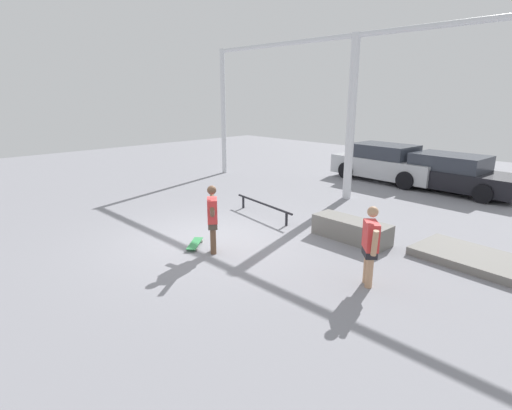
{
  "coord_description": "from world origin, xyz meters",
  "views": [
    {
      "loc": [
        7.19,
        -5.47,
        3.37
      ],
      "look_at": [
        0.26,
        1.27,
        0.68
      ],
      "focal_mm": 28.0,
      "sensor_mm": 36.0,
      "label": 1
    }
  ],
  "objects_px": {
    "skateboarder": "(213,217)",
    "manual_pad": "(480,260)",
    "grind_rail": "(263,206)",
    "parked_car_silver": "(386,163)",
    "skateboard": "(195,244)",
    "parked_car_black": "(452,174)",
    "grind_box": "(351,230)",
    "bystander": "(370,244)"
  },
  "relations": [
    {
      "from": "skateboarder",
      "to": "bystander",
      "type": "height_order",
      "value": "skateboarder"
    },
    {
      "from": "manual_pad",
      "to": "grind_rail",
      "type": "relative_size",
      "value": 0.99
    },
    {
      "from": "skateboard",
      "to": "grind_rail",
      "type": "height_order",
      "value": "grind_rail"
    },
    {
      "from": "grind_box",
      "to": "parked_car_silver",
      "type": "relative_size",
      "value": 0.43
    },
    {
      "from": "skateboarder",
      "to": "manual_pad",
      "type": "height_order",
      "value": "skateboarder"
    },
    {
      "from": "parked_car_black",
      "to": "bystander",
      "type": "xyz_separation_m",
      "value": [
        1.8,
        -8.66,
        0.16
      ]
    },
    {
      "from": "skateboard",
      "to": "manual_pad",
      "type": "bearing_deg",
      "value": 86.12
    },
    {
      "from": "bystander",
      "to": "manual_pad",
      "type": "bearing_deg",
      "value": -67.1
    },
    {
      "from": "parked_car_silver",
      "to": "parked_car_black",
      "type": "xyz_separation_m",
      "value": [
        2.57,
        -0.02,
        -0.07
      ]
    },
    {
      "from": "skateboard",
      "to": "manual_pad",
      "type": "distance_m",
      "value": 6.08
    },
    {
      "from": "skateboarder",
      "to": "parked_car_black",
      "type": "distance_m",
      "value": 9.8
    },
    {
      "from": "parked_car_silver",
      "to": "manual_pad",
      "type": "bearing_deg",
      "value": -44.84
    },
    {
      "from": "grind_box",
      "to": "manual_pad",
      "type": "bearing_deg",
      "value": 13.8
    },
    {
      "from": "grind_rail",
      "to": "parked_car_silver",
      "type": "xyz_separation_m",
      "value": [
        -0.03,
        7.01,
        0.39
      ]
    },
    {
      "from": "bystander",
      "to": "grind_rail",
      "type": "bearing_deg",
      "value": 26.28
    },
    {
      "from": "skateboard",
      "to": "parked_car_silver",
      "type": "relative_size",
      "value": 0.17
    },
    {
      "from": "skateboard",
      "to": "grind_box",
      "type": "relative_size",
      "value": 0.39
    },
    {
      "from": "grind_rail",
      "to": "parked_car_silver",
      "type": "distance_m",
      "value": 7.02
    },
    {
      "from": "manual_pad",
      "to": "parked_car_black",
      "type": "xyz_separation_m",
      "value": [
        -2.92,
        6.19,
        0.55
      ]
    },
    {
      "from": "grind_rail",
      "to": "parked_car_black",
      "type": "bearing_deg",
      "value": 70.05
    },
    {
      "from": "skateboard",
      "to": "parked_car_silver",
      "type": "bearing_deg",
      "value": 143.33
    },
    {
      "from": "skateboard",
      "to": "manual_pad",
      "type": "xyz_separation_m",
      "value": [
        4.9,
        3.59,
        0.02
      ]
    },
    {
      "from": "skateboard",
      "to": "bystander",
      "type": "bearing_deg",
      "value": 66.42
    },
    {
      "from": "manual_pad",
      "to": "skateboard",
      "type": "bearing_deg",
      "value": -143.76
    },
    {
      "from": "skateboarder",
      "to": "parked_car_silver",
      "type": "xyz_separation_m",
      "value": [
        -1.18,
        9.72,
        -0.12
      ]
    },
    {
      "from": "grind_box",
      "to": "parked_car_black",
      "type": "xyz_separation_m",
      "value": [
        -0.27,
        6.84,
        0.39
      ]
    },
    {
      "from": "skateboard",
      "to": "parked_car_black",
      "type": "bearing_deg",
      "value": 128.43
    },
    {
      "from": "grind_rail",
      "to": "parked_car_black",
      "type": "relative_size",
      "value": 0.57
    },
    {
      "from": "skateboard",
      "to": "grind_box",
      "type": "xyz_separation_m",
      "value": [
        2.25,
        2.94,
        0.19
      ]
    },
    {
      "from": "grind_box",
      "to": "manual_pad",
      "type": "height_order",
      "value": "grind_box"
    },
    {
      "from": "grind_rail",
      "to": "grind_box",
      "type": "bearing_deg",
      "value": 3.05
    },
    {
      "from": "skateboarder",
      "to": "manual_pad",
      "type": "distance_m",
      "value": 5.61
    },
    {
      "from": "bystander",
      "to": "parked_car_black",
      "type": "bearing_deg",
      "value": -30.92
    },
    {
      "from": "parked_car_black",
      "to": "grind_box",
      "type": "bearing_deg",
      "value": -84.83
    },
    {
      "from": "skateboarder",
      "to": "parked_car_black",
      "type": "bearing_deg",
      "value": 119.81
    },
    {
      "from": "grind_box",
      "to": "parked_car_black",
      "type": "height_order",
      "value": "parked_car_black"
    },
    {
      "from": "parked_car_silver",
      "to": "parked_car_black",
      "type": "distance_m",
      "value": 2.57
    },
    {
      "from": "grind_rail",
      "to": "parked_car_silver",
      "type": "height_order",
      "value": "parked_car_silver"
    },
    {
      "from": "skateboard",
      "to": "grind_rail",
      "type": "xyz_separation_m",
      "value": [
        -0.56,
        2.79,
        0.25
      ]
    },
    {
      "from": "grind_box",
      "to": "bystander",
      "type": "xyz_separation_m",
      "value": [
        1.53,
        -1.82,
        0.55
      ]
    },
    {
      "from": "grind_rail",
      "to": "bystander",
      "type": "bearing_deg",
      "value": -21.05
    },
    {
      "from": "skateboard",
      "to": "parked_car_black",
      "type": "xyz_separation_m",
      "value": [
        1.98,
        9.78,
        0.57
      ]
    }
  ]
}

